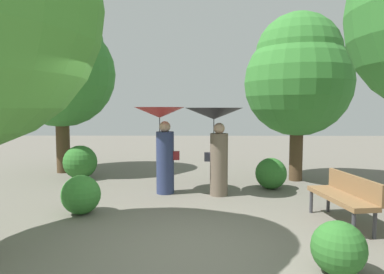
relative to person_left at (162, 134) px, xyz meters
name	(u,v)px	position (x,y,z in m)	size (l,w,h in m)	color
ground_plane	(189,249)	(0.68, -3.16, -1.38)	(40.00, 40.00, 0.00)	#6B665B
person_left	(162,134)	(0.00, 0.00, 0.00)	(1.15, 1.15, 1.99)	navy
person_right	(216,131)	(1.22, -0.17, 0.07)	(1.30, 1.30, 1.97)	#6B5B4C
park_bench	(345,194)	(3.29, -2.10, -0.87)	(0.69, 1.55, 0.83)	#38383D
tree_near_right	(298,74)	(3.50, 1.45, 1.49)	(2.85, 2.85, 4.49)	#4C3823
tree_mid_left	(61,65)	(-3.30, 2.56, 1.89)	(3.23, 3.23, 5.11)	#4C3823
bush_path_left	(81,195)	(-1.36, -1.59, -1.02)	(0.72, 0.72, 0.72)	#387F33
bush_path_right	(338,248)	(2.45, -3.87, -1.06)	(0.64, 0.64, 0.64)	#2D6B28
bush_behind_bench	(271,173)	(2.61, 0.45, -1.00)	(0.76, 0.76, 0.76)	#2D6B28
bush_far_side	(80,162)	(-2.46, 1.61, -0.92)	(0.93, 0.93, 0.93)	#2D6B28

